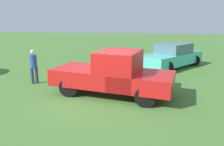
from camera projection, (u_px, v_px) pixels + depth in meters
name	position (u px, v px, depth m)	size (l,w,h in m)	color
ground_plane	(98.00, 98.00, 8.39)	(80.00, 80.00, 0.00)	#477533
pickup_truck	(115.00, 73.00, 8.53)	(5.00, 2.72, 1.79)	black
sedan_far	(172.00, 56.00, 13.70)	(4.29, 4.81, 1.50)	black
person_bystander	(34.00, 65.00, 10.12)	(0.44, 0.44, 1.61)	navy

